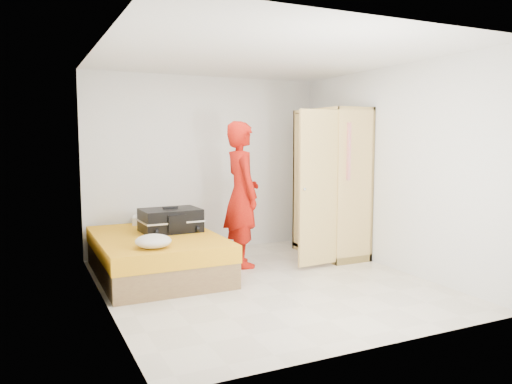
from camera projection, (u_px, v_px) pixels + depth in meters
name	position (u px, v px, depth m)	size (l,w,h in m)	color
room	(265.00, 172.00, 5.69)	(4.00, 4.02, 2.60)	beige
bed	(157.00, 255.00, 6.16)	(1.42, 2.02, 0.50)	olive
wardrobe	(330.00, 187.00, 7.11)	(1.17, 1.23, 2.10)	#E5B56F
person	(242.00, 194.00, 6.56)	(0.69, 0.46, 1.91)	#B81D0B
suitcase	(170.00, 220.00, 6.37)	(0.77, 0.58, 0.32)	black
round_cushion	(153.00, 241.00, 5.41)	(0.39, 0.39, 0.15)	beige
pillow	(154.00, 220.00, 6.97)	(0.58, 0.30, 0.11)	beige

